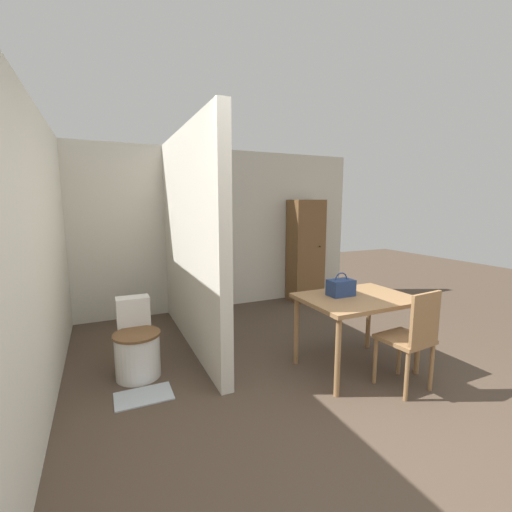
# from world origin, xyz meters

# --- Properties ---
(ground_plane) EXTENTS (16.00, 16.00, 0.00)m
(ground_plane) POSITION_xyz_m (0.00, 0.00, 0.00)
(ground_plane) COLOR #4C3D30
(wall_back) EXTENTS (5.06, 0.12, 2.50)m
(wall_back) POSITION_xyz_m (0.00, 3.79, 1.25)
(wall_back) COLOR beige
(wall_back) RESTS_ON ground_plane
(wall_left) EXTENTS (0.12, 4.73, 2.50)m
(wall_left) POSITION_xyz_m (-2.09, 1.86, 1.25)
(wall_left) COLOR beige
(wall_left) RESTS_ON ground_plane
(partition_wall) EXTENTS (0.12, 2.53, 2.50)m
(partition_wall) POSITION_xyz_m (-0.66, 2.46, 1.25)
(partition_wall) COLOR beige
(partition_wall) RESTS_ON ground_plane
(dining_table) EXTENTS (1.09, 0.81, 0.76)m
(dining_table) POSITION_xyz_m (0.69, 1.12, 0.67)
(dining_table) COLOR #997047
(dining_table) RESTS_ON ground_plane
(wooden_chair) EXTENTS (0.43, 0.43, 0.93)m
(wooden_chair) POSITION_xyz_m (0.85, 0.59, 0.51)
(wooden_chair) COLOR #997047
(wooden_chair) RESTS_ON ground_plane
(toilet) EXTENTS (0.44, 0.59, 0.73)m
(toilet) POSITION_xyz_m (-1.34, 1.91, 0.29)
(toilet) COLOR white
(toilet) RESTS_ON ground_plane
(handbag) EXTENTS (0.25, 0.17, 0.24)m
(handbag) POSITION_xyz_m (0.56, 1.22, 0.84)
(handbag) COLOR navy
(handbag) RESTS_ON dining_table
(wooden_cabinet) EXTENTS (0.56, 0.43, 1.73)m
(wooden_cabinet) POSITION_xyz_m (1.61, 3.51, 0.87)
(wooden_cabinet) COLOR brown
(wooden_cabinet) RESTS_ON ground_plane
(bath_mat) EXTENTS (0.49, 0.31, 0.01)m
(bath_mat) POSITION_xyz_m (-1.34, 1.47, 0.01)
(bath_mat) COLOR #B2BCC6
(bath_mat) RESTS_ON ground_plane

